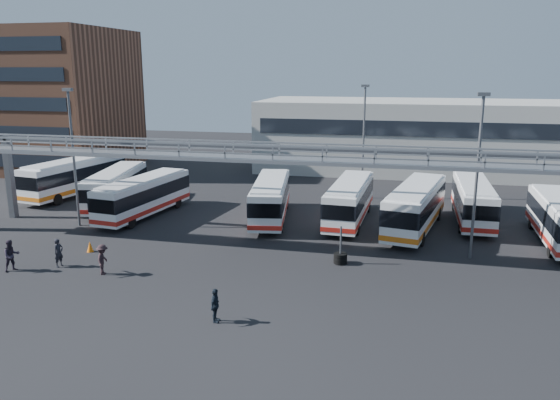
% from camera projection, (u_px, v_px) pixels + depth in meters
% --- Properties ---
extents(ground, '(140.00, 140.00, 0.00)m').
position_uv_depth(ground, '(255.00, 283.00, 30.12)').
color(ground, black).
rests_on(ground, ground).
extents(gantry, '(51.40, 5.15, 7.10)m').
position_uv_depth(gantry, '(279.00, 167.00, 34.40)').
color(gantry, gray).
rests_on(gantry, ground).
extents(apartment_building, '(18.00, 15.00, 16.00)m').
position_uv_depth(apartment_building, '(45.00, 100.00, 64.13)').
color(apartment_building, brown).
rests_on(apartment_building, ground).
extents(warehouse, '(42.00, 14.00, 8.00)m').
position_uv_depth(warehouse, '(444.00, 136.00, 62.54)').
color(warehouse, '#9E9E99').
rests_on(warehouse, ground).
extents(light_pole_left, '(0.70, 0.35, 10.21)m').
position_uv_depth(light_pole_left, '(73.00, 150.00, 39.87)').
color(light_pole_left, '#4C4F54').
rests_on(light_pole_left, ground).
extents(light_pole_mid, '(0.70, 0.35, 10.21)m').
position_uv_depth(light_pole_mid, '(478.00, 168.00, 32.78)').
color(light_pole_mid, '#4C4F54').
rests_on(light_pole_mid, ground).
extents(light_pole_back, '(0.70, 0.35, 10.21)m').
position_uv_depth(light_pole_back, '(364.00, 136.00, 48.74)').
color(light_pole_back, '#4C4F54').
rests_on(light_pole_back, ground).
extents(bus_0, '(4.48, 11.58, 3.43)m').
position_uv_depth(bus_0, '(75.00, 176.00, 50.60)').
color(bus_0, silver).
rests_on(bus_0, ground).
extents(bus_1, '(4.23, 10.65, 3.15)m').
position_uv_depth(bus_1, '(116.00, 186.00, 46.76)').
color(bus_1, silver).
rests_on(bus_1, ground).
extents(bus_2, '(3.74, 10.57, 3.14)m').
position_uv_depth(bus_2, '(144.00, 195.00, 43.47)').
color(bus_2, silver).
rests_on(bus_2, ground).
extents(bus_4, '(4.06, 10.70, 3.17)m').
position_uv_depth(bus_4, '(271.00, 198.00, 42.56)').
color(bus_4, silver).
rests_on(bus_4, ground).
extents(bus_5, '(2.92, 10.62, 3.19)m').
position_uv_depth(bus_5, '(350.00, 200.00, 41.87)').
color(bus_5, silver).
rests_on(bus_5, ground).
extents(bus_6, '(4.72, 11.44, 3.39)m').
position_uv_depth(bus_6, '(416.00, 205.00, 39.62)').
color(bus_6, silver).
rests_on(bus_6, ground).
extents(bus_7, '(2.46, 10.48, 3.18)m').
position_uv_depth(bus_7, '(473.00, 200.00, 41.84)').
color(bus_7, silver).
rests_on(bus_7, ground).
extents(bus_8, '(2.62, 10.36, 3.13)m').
position_uv_depth(bus_8, '(559.00, 219.00, 36.68)').
color(bus_8, silver).
rests_on(bus_8, ground).
extents(pedestrian_a, '(0.53, 0.70, 1.73)m').
position_uv_depth(pedestrian_a, '(59.00, 253.00, 32.50)').
color(pedestrian_a, black).
rests_on(pedestrian_a, ground).
extents(pedestrian_b, '(1.11, 1.16, 1.88)m').
position_uv_depth(pedestrian_b, '(11.00, 255.00, 31.79)').
color(pedestrian_b, '#29222F').
rests_on(pedestrian_b, ground).
extents(pedestrian_c, '(0.93, 1.28, 1.79)m').
position_uv_depth(pedestrian_c, '(103.00, 259.00, 31.27)').
color(pedestrian_c, '#2C1D21').
rests_on(pedestrian_c, ground).
extents(pedestrian_d, '(0.44, 0.98, 1.65)m').
position_uv_depth(pedestrian_d, '(215.00, 306.00, 25.34)').
color(pedestrian_d, black).
rests_on(pedestrian_d, ground).
extents(cone_right, '(0.51, 0.51, 0.68)m').
position_uv_depth(cone_right, '(90.00, 247.00, 35.26)').
color(cone_right, orange).
rests_on(cone_right, ground).
extents(tire_stack, '(0.82, 0.82, 2.35)m').
position_uv_depth(tire_stack, '(340.00, 257.00, 33.12)').
color(tire_stack, black).
rests_on(tire_stack, ground).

